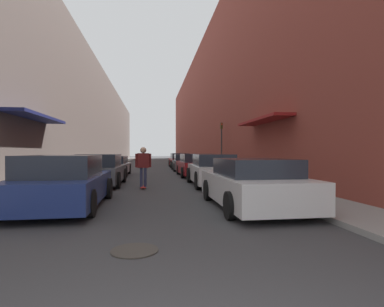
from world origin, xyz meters
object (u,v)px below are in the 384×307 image
object	(u,v)px
parked_car_right_2	(196,165)
traffic_light	(221,141)
parked_car_left_2	(113,166)
parked_car_right_4	(180,160)
parked_car_left_0	(64,183)
parked_car_right_0	(253,184)
skateboarder	(143,163)
parked_car_right_3	(186,163)
manhole_cover	(135,250)
parked_car_right_1	(212,170)
parked_car_left_1	(101,171)

from	to	relation	value
parked_car_right_2	traffic_light	distance (m)	4.66
parked_car_left_2	parked_car_right_4	bearing A→B (deg)	62.72
parked_car_left_0	parked_car_right_0	xyz separation A→B (m)	(4.91, -0.67, -0.03)
parked_car_left_2	skateboarder	bearing A→B (deg)	-73.36
parked_car_right_3	parked_car_right_4	distance (m)	5.09
manhole_cover	parked_car_left_2	bearing A→B (deg)	98.37
parked_car_left_0	manhole_cover	world-z (taller)	parked_car_left_0
parked_car_right_1	parked_car_right_2	xyz separation A→B (m)	(0.02, 5.12, -0.01)
parked_car_left_2	parked_car_left_1	bearing A→B (deg)	-88.60
parked_car_left_0	parked_car_left_2	size ratio (longest dim) A/B	0.96
manhole_cover	parked_car_right_3	bearing A→B (deg)	81.41
skateboarder	parked_car_right_4	bearing A→B (deg)	79.73
parked_car_left_1	parked_car_left_0	bearing A→B (deg)	-90.86
parked_car_left_0	skateboarder	world-z (taller)	skateboarder
parked_car_right_0	manhole_cover	distance (m)	4.23
parked_car_left_1	parked_car_right_1	bearing A→B (deg)	-8.07
parked_car_right_3	parked_car_left_0	bearing A→B (deg)	-107.97
parked_car_left_1	skateboarder	size ratio (longest dim) A/B	2.53
parked_car_right_3	skateboarder	world-z (taller)	skateboarder
parked_car_right_2	skateboarder	bearing A→B (deg)	-117.17
parked_car_left_1	skateboarder	world-z (taller)	skateboarder
parked_car_right_2	parked_car_right_4	world-z (taller)	parked_car_right_2
parked_car_left_1	parked_car_right_3	distance (m)	10.99
parked_car_left_1	parked_car_right_1	xyz separation A→B (m)	(4.81, -0.68, 0.01)
parked_car_left_1	parked_car_left_2	world-z (taller)	parked_car_left_1
parked_car_left_2	skateboarder	size ratio (longest dim) A/B	2.84
parked_car_right_3	skateboarder	distance (m)	11.59
parked_car_right_3	manhole_cover	distance (m)	19.01
parked_car_right_4	parked_car_right_0	bearing A→B (deg)	-89.98
parked_car_left_2	parked_car_right_2	xyz separation A→B (m)	(4.96, -0.93, 0.06)
parked_car_left_2	parked_car_right_2	distance (m)	5.05
parked_car_left_0	traffic_light	world-z (taller)	traffic_light
parked_car_left_0	traffic_light	distance (m)	15.23
parked_car_left_2	parked_car_right_1	distance (m)	7.81
parked_car_left_1	parked_car_right_2	bearing A→B (deg)	42.58
parked_car_right_0	traffic_light	xyz separation A→B (m)	(2.43, 13.92, 1.64)
parked_car_left_2	manhole_cover	world-z (taller)	parked_car_left_2
parked_car_right_2	parked_car_right_3	world-z (taller)	parked_car_right_2
parked_car_left_0	parked_car_right_2	world-z (taller)	parked_car_left_0
parked_car_right_1	parked_car_left_0	bearing A→B (deg)	-137.34
parked_car_left_0	parked_car_right_0	size ratio (longest dim) A/B	1.05
parked_car_right_0	skateboarder	bearing A→B (deg)	123.17
parked_car_right_4	manhole_cover	distance (m)	24.06
parked_car_right_1	parked_car_right_2	size ratio (longest dim) A/B	0.94
parked_car_left_0	parked_car_right_2	xyz separation A→B (m)	(4.91, 9.62, -0.01)
traffic_light	skateboarder	bearing A→B (deg)	-119.84
parked_car_left_2	parked_car_right_3	bearing A→B (deg)	42.43
parked_car_right_0	parked_car_right_2	xyz separation A→B (m)	(0.00, 10.29, 0.03)
parked_car_left_0	parked_car_left_1	world-z (taller)	parked_car_left_0
parked_car_right_3	skateboarder	bearing A→B (deg)	-104.68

